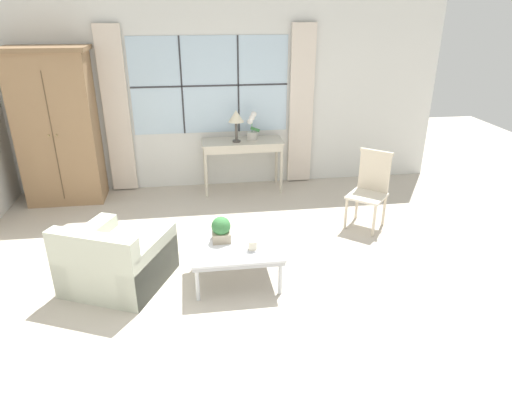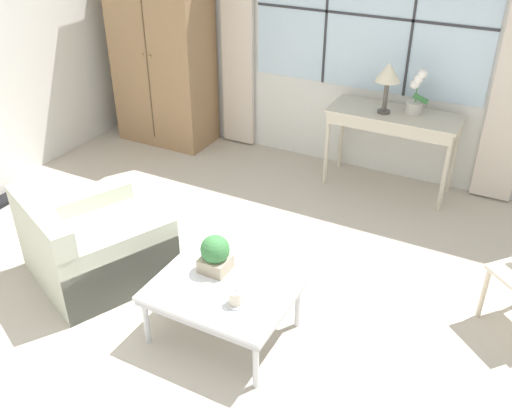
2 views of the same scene
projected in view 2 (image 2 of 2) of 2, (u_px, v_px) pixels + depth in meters
The scene contains 10 objects.
ground_plane at pixel (208, 340), 3.92m from camera, with size 14.00×14.00×0.00m, color #BCB2A3.
wall_back_windowed at pixel (368, 35), 5.49m from camera, with size 7.20×0.14×2.80m.
armoire at pixel (162, 45), 6.24m from camera, with size 1.14×0.63×2.19m.
console_table at pixel (394, 121), 5.41m from camera, with size 1.23×0.50×0.80m.
table_lamp at pixel (388, 75), 5.17m from camera, with size 0.23×0.23×0.48m.
potted_orchid at pixel (416, 96), 5.26m from camera, with size 0.20×0.16×0.43m.
armchair_upholstered at pixel (94, 247), 4.42m from camera, with size 1.22×1.22×0.75m.
coffee_table at pixel (223, 292), 3.79m from camera, with size 0.93×0.72×0.41m.
potted_plant_small at pixel (215, 254), 3.86m from camera, with size 0.20×0.20×0.27m.
pillar_candle at pixel (235, 299), 3.59m from camera, with size 0.13×0.13×0.12m.
Camera 2 is at (1.64, -2.40, 2.81)m, focal length 40.00 mm.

